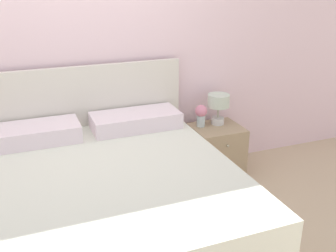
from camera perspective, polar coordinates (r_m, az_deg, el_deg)
ground_plane at (r=3.93m, az=-11.75°, el=-8.28°), size 12.00×12.00×0.00m
wall_back at (r=3.56m, az=-13.54°, el=10.84°), size 8.00×0.06×2.60m
bed at (r=2.98m, az=-9.01°, el=-10.98°), size 1.88×1.97×1.16m
nightstand at (r=3.98m, az=6.98°, el=-3.50°), size 0.48×0.45×0.50m
table_lamp at (r=3.89m, az=7.32°, el=3.19°), size 0.21×0.21×0.31m
flower_vase at (r=3.85m, az=4.85°, el=1.74°), size 0.12×0.12×0.22m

